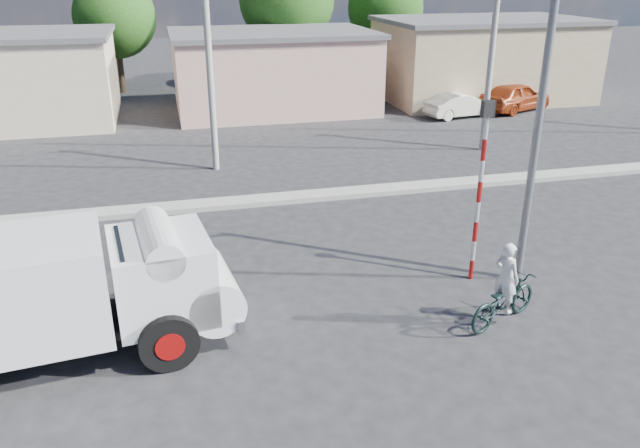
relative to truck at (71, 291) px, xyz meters
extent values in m
plane|color=#242427|center=(5.73, -0.41, -1.41)|extent=(120.00, 120.00, 0.00)
cube|color=#99968E|center=(5.73, 7.59, -1.33)|extent=(40.00, 0.80, 0.16)
cylinder|color=black|center=(1.71, -0.89, -0.85)|extent=(1.16, 0.46, 1.13)
cylinder|color=#9E0B0B|center=(1.71, -0.89, -0.85)|extent=(0.60, 0.43, 0.56)
cylinder|color=black|center=(1.45, 1.26, -0.85)|extent=(1.16, 0.46, 1.13)
cylinder|color=#9E0B0B|center=(1.45, 1.26, -0.85)|extent=(0.60, 0.43, 0.56)
cube|color=black|center=(-0.26, -0.03, -0.76)|extent=(4.86, 1.89, 0.19)
cube|color=white|center=(1.68, 0.20, 0.03)|extent=(2.09, 2.32, 1.60)
cylinder|color=white|center=(2.55, 0.30, -0.44)|extent=(1.37, 2.23, 1.13)
cylinder|color=white|center=(1.68, 0.20, 0.75)|extent=(0.97, 2.18, 0.72)
cube|color=silver|center=(2.96, 0.35, -0.85)|extent=(0.40, 2.22, 0.29)
cube|color=black|center=(0.97, 0.12, 0.49)|extent=(0.29, 1.75, 0.72)
imported|color=black|center=(8.62, -0.93, -0.87)|extent=(2.16, 1.51, 1.08)
imported|color=white|center=(8.62, -0.93, -0.63)|extent=(0.58, 0.67, 1.56)
imported|color=white|center=(16.50, 17.40, -0.81)|extent=(3.83, 1.94, 1.20)
imported|color=#973413|center=(19.99, 18.07, -0.66)|extent=(4.76, 3.40, 1.51)
cylinder|color=red|center=(8.93, 1.09, -1.16)|extent=(0.11, 0.11, 0.50)
cylinder|color=white|center=(8.93, 1.09, -0.66)|extent=(0.11, 0.11, 0.50)
cylinder|color=red|center=(8.93, 1.09, -0.16)|extent=(0.11, 0.11, 0.50)
cylinder|color=white|center=(8.93, 1.09, 0.34)|extent=(0.11, 0.11, 0.50)
cylinder|color=red|center=(8.93, 1.09, 0.84)|extent=(0.11, 0.11, 0.50)
cylinder|color=white|center=(8.93, 1.09, 1.34)|extent=(0.11, 0.11, 0.50)
cylinder|color=red|center=(8.93, 1.09, 1.84)|extent=(0.11, 0.11, 0.50)
cylinder|color=white|center=(8.93, 1.09, 2.34)|extent=(0.11, 0.11, 0.50)
cube|color=black|center=(8.93, 1.09, 2.77)|extent=(0.28, 0.18, 0.36)
cylinder|color=slate|center=(10.03, 0.79, 3.09)|extent=(0.18, 0.18, 9.00)
cube|color=#DEA598|center=(7.73, 21.59, 0.49)|extent=(10.00, 7.00, 3.80)
cube|color=#59595B|center=(7.73, 21.59, 2.51)|extent=(10.30, 7.30, 0.24)
cube|color=tan|center=(19.73, 21.59, 0.69)|extent=(11.00, 7.00, 4.20)
cube|color=#59595B|center=(19.73, 21.59, 2.91)|extent=(11.30, 7.30, 0.24)
cylinder|color=#38281E|center=(-0.27, 28.59, 0.32)|extent=(0.36, 0.36, 3.47)
sphere|color=#336A1F|center=(-0.27, 28.59, 2.93)|extent=(4.71, 4.71, 4.71)
cylinder|color=#38281E|center=(9.73, 27.59, 0.69)|extent=(0.36, 0.36, 4.20)
cylinder|color=#38281E|center=(16.73, 29.59, 0.41)|extent=(0.36, 0.36, 3.64)
sphere|color=#336A1F|center=(16.73, 29.59, 3.14)|extent=(4.94, 4.94, 4.94)
cylinder|color=#99968E|center=(3.73, 11.59, 2.59)|extent=(0.24, 0.24, 8.00)
cylinder|color=#99968E|center=(14.73, 11.59, 2.59)|extent=(0.24, 0.24, 8.00)
camera|label=1|loc=(2.03, -11.19, 5.66)|focal=35.00mm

